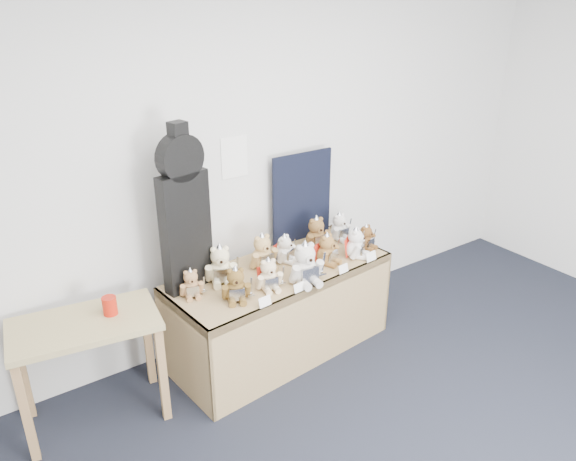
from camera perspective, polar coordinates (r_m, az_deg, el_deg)
room_shell at (r=4.03m, az=-5.46°, el=7.43°), size 6.00×6.00×6.00m
display_table at (r=4.06m, az=-0.22°, el=-6.19°), size 1.70×0.83×0.68m
side_table at (r=3.66m, az=-19.79°, el=-10.35°), size 0.93×0.61×0.72m
guitar_case at (r=3.64m, az=-10.50°, el=1.96°), size 0.35×0.16×1.13m
navy_board at (r=4.37m, az=1.43°, el=3.43°), size 0.53×0.03×0.71m
red_cup at (r=3.59m, az=-17.66°, el=-7.29°), size 0.09×0.09×0.12m
teddy_front_far_left at (r=3.63m, az=-5.31°, el=-5.61°), size 0.21×0.21×0.26m
teddy_front_left at (r=3.75m, az=-1.97°, el=-4.60°), size 0.21×0.19×0.25m
teddy_front_centre at (r=3.81m, az=1.78°, el=-3.52°), size 0.27×0.23×0.33m
teddy_front_right at (r=4.08m, az=4.00°, el=-2.03°), size 0.22×0.20×0.26m
teddy_front_far_right at (r=4.20m, az=6.91°, el=-1.38°), size 0.21×0.21×0.26m
teddy_front_end at (r=4.35m, az=7.96°, el=-0.76°), size 0.18×0.17×0.22m
teddy_back_left at (r=3.85m, az=-6.87°, el=-3.60°), size 0.24×0.24×0.31m
teddy_back_centre_left at (r=4.01m, az=-2.57°, el=-2.29°), size 0.24×0.19×0.29m
teddy_back_centre_right at (r=4.11m, az=-0.30°, el=-1.97°), size 0.20×0.19×0.24m
teddy_back_right at (r=4.31m, az=2.92°, el=-0.39°), size 0.23×0.19×0.28m
teddy_back_end at (r=4.48m, az=5.25°, el=0.30°), size 0.21×0.17×0.25m
teddy_back_far_left at (r=3.72m, az=-9.80°, el=-5.41°), size 0.18×0.16×0.22m
entry_card_a at (r=3.58m, az=-2.36°, el=-7.22°), size 0.09×0.03×0.07m
entry_card_b at (r=3.74m, az=1.13°, el=-5.80°), size 0.09×0.03×0.06m
entry_card_c at (r=3.99m, az=5.65°, el=-3.88°), size 0.09×0.03×0.06m
entry_card_d at (r=4.18m, az=8.44°, el=-2.62°), size 0.10×0.03×0.07m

